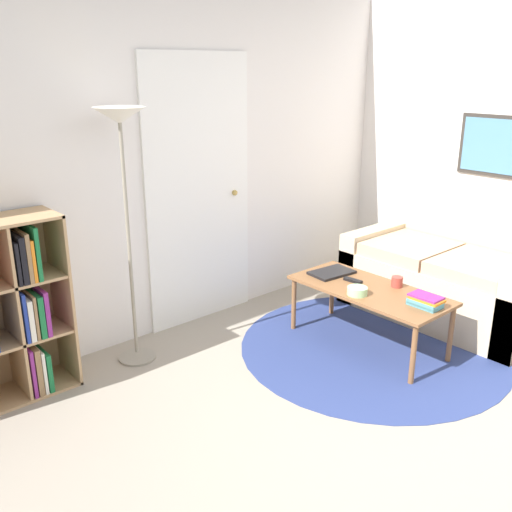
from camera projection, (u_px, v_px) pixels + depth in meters
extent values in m
plane|color=gray|center=(439.00, 475.00, 2.84)|extent=(14.00, 14.00, 0.00)
cube|color=silver|center=(168.00, 159.00, 4.10)|extent=(7.37, 0.05, 2.60)
cube|color=white|center=(199.00, 193.00, 4.31)|extent=(0.94, 0.02, 2.04)
sphere|color=tan|center=(235.00, 193.00, 4.52)|extent=(0.04, 0.04, 0.04)
cube|color=silver|center=(478.00, 148.00, 4.64)|extent=(0.05, 5.33, 2.60)
cube|color=#332D28|center=(500.00, 147.00, 4.46)|extent=(0.02, 0.67, 0.48)
cube|color=teal|center=(499.00, 147.00, 4.45)|extent=(0.01, 0.61, 0.42)
cylinder|color=navy|center=(373.00, 347.00, 4.12)|extent=(1.90, 1.90, 0.01)
cube|color=tan|center=(62.00, 297.00, 3.58)|extent=(0.02, 0.34, 1.12)
cube|color=tan|center=(11.00, 310.00, 3.38)|extent=(0.02, 0.32, 1.08)
cube|color=#7F287A|center=(27.00, 369.00, 3.49)|extent=(0.02, 0.23, 0.31)
cube|color=olive|center=(33.00, 367.00, 3.51)|extent=(0.03, 0.23, 0.31)
cube|color=silver|center=(38.00, 368.00, 3.54)|extent=(0.02, 0.23, 0.28)
cube|color=#196B38|center=(44.00, 368.00, 3.56)|extent=(0.03, 0.22, 0.25)
cube|color=navy|center=(20.00, 315.00, 3.36)|extent=(0.02, 0.20, 0.31)
cube|color=silver|center=(25.00, 317.00, 3.39)|extent=(0.03, 0.21, 0.26)
cube|color=olive|center=(29.00, 313.00, 3.43)|extent=(0.02, 0.26, 0.27)
cube|color=#196B38|center=(35.00, 313.00, 3.44)|extent=(0.03, 0.24, 0.27)
cube|color=#7F287A|center=(40.00, 309.00, 3.47)|extent=(0.03, 0.26, 0.29)
cube|color=black|center=(11.00, 261.00, 3.27)|extent=(0.02, 0.24, 0.25)
cube|color=black|center=(16.00, 257.00, 3.30)|extent=(0.03, 0.27, 0.28)
cube|color=olive|center=(24.00, 256.00, 3.29)|extent=(0.02, 0.19, 0.29)
cube|color=orange|center=(27.00, 258.00, 3.32)|extent=(0.02, 0.23, 0.25)
cube|color=#196B38|center=(30.00, 250.00, 3.34)|extent=(0.02, 0.26, 0.32)
cylinder|color=gray|center=(137.00, 357.00, 3.97)|extent=(0.25, 0.25, 0.01)
cylinder|color=gray|center=(129.00, 242.00, 3.70)|extent=(0.02, 0.02, 1.60)
cone|color=white|center=(119.00, 115.00, 3.45)|extent=(0.32, 0.32, 0.10)
cube|color=#CCB793|center=(446.00, 289.00, 4.59)|extent=(0.87, 1.54, 0.46)
cube|color=#CCB793|center=(471.00, 259.00, 4.76)|extent=(0.16, 1.54, 0.81)
cube|color=#CCB793|center=(377.00, 260.00, 5.06)|extent=(0.87, 0.16, 0.60)
cube|color=tan|center=(481.00, 268.00, 4.23)|extent=(0.67, 0.59, 0.10)
cube|color=tan|center=(411.00, 249.00, 4.67)|extent=(0.67, 0.59, 0.10)
cube|color=brown|center=(370.00, 290.00, 4.04)|extent=(0.52, 1.15, 0.02)
cylinder|color=brown|center=(413.00, 354.00, 3.59)|extent=(0.04, 0.04, 0.42)
cylinder|color=brown|center=(294.00, 304.00, 4.35)|extent=(0.04, 0.04, 0.42)
cylinder|color=brown|center=(451.00, 334.00, 3.86)|extent=(0.04, 0.04, 0.42)
cylinder|color=brown|center=(332.00, 290.00, 4.62)|extent=(0.04, 0.04, 0.42)
cube|color=black|center=(332.00, 273.00, 4.31)|extent=(0.34, 0.24, 0.02)
cylinder|color=#9ED193|center=(357.00, 291.00, 3.92)|extent=(0.14, 0.14, 0.05)
cube|color=teal|center=(425.00, 305.00, 3.73)|extent=(0.13, 0.20, 0.02)
cube|color=teal|center=(425.00, 302.00, 3.71)|extent=(0.13, 0.20, 0.02)
cube|color=orange|center=(427.00, 299.00, 3.71)|extent=(0.13, 0.20, 0.01)
cube|color=#7F287A|center=(426.00, 296.00, 3.72)|extent=(0.13, 0.20, 0.01)
cylinder|color=#A33D33|center=(397.00, 282.00, 4.05)|extent=(0.08, 0.08, 0.08)
cube|color=black|center=(353.00, 280.00, 4.16)|extent=(0.06, 0.15, 0.02)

